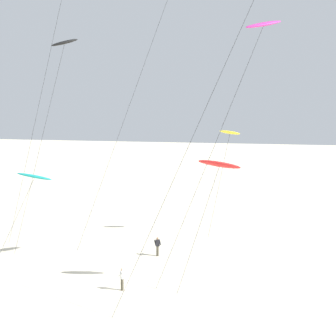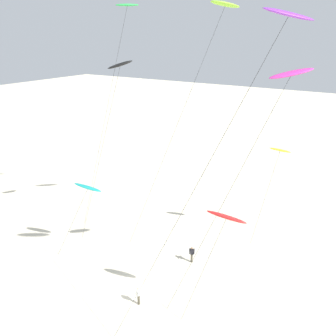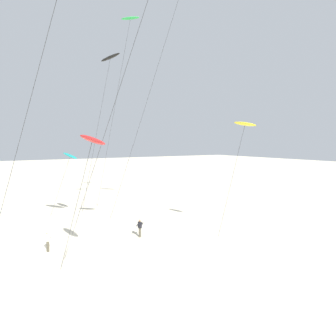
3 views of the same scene
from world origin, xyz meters
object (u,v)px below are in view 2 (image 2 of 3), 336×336
Objects in this scene: kite_purple at (286,19)px; kite_flyer_middle at (139,295)px; kite_lime at (224,7)px; kite_teal at (88,188)px; kite_black at (120,67)px; kite_magenta at (290,76)px; kite_red at (226,217)px; kite_flyer_nearest at (192,254)px; kite_yellow at (280,151)px; kite_green at (126,10)px.

kite_purple is 23.62m from kite_flyer_middle.
kite_teal is (-9.44, -8.84, -16.27)m from kite_lime.
kite_black is at bearing 80.68° from kite_teal.
kite_purple reaches higher than kite_flyer_middle.
kite_purple is 1.21× the size of kite_black.
kite_magenta is at bearing 29.72° from kite_flyer_middle.
kite_black is 20.94m from kite_flyer_middle.
kite_purple is at bearing 8.85° from kite_flyer_middle.
kite_flyer_nearest is (-6.02, 5.98, -8.13)m from kite_red.
kite_red is at bearing 171.65° from kite_purple.
kite_lime is 14.60× the size of kite_flyer_nearest.
kite_red is 13.69m from kite_purple.
kite_purple is at bearing -20.98° from kite_black.
kite_red is (5.86, -10.54, -14.62)m from kite_lime.
kite_teal is at bearing -99.32° from kite_black.
kite_lime is 3.09× the size of kite_teal.
kite_yellow is 19.31m from kite_flyer_middle.
kite_flyer_middle is at bearing -171.15° from kite_purple.
kite_red is at bearing -30.55° from kite_green.
kite_flyer_nearest is (-0.16, -4.56, -22.76)m from kite_lime.
kite_red reaches higher than kite_flyer_middle.
kite_red is 0.49× the size of kite_magenta.
kite_lime reaches higher than kite_flyer_middle.
kite_red reaches higher than kite_flyer_nearest.
kite_purple is at bearing -27.34° from kite_green.
kite_flyer_middle is (-9.77, -1.52, -21.45)m from kite_purple.
kite_yellow reaches higher than kite_flyer_middle.
kite_flyer_nearest and kite_flyer_middle have the same top height.
kite_yellow is 13.41m from kite_flyer_nearest.
kite_teal is at bearing -174.91° from kite_magenta.
kite_black is at bearing -65.50° from kite_green.
kite_teal is at bearing 157.03° from kite_flyer_middle.
kite_yellow reaches higher than kite_red.
kite_red reaches higher than kite_teal.
kite_green is 1.24× the size of kite_magenta.
kite_yellow is at bearing 39.24° from kite_teal.
kite_red is at bearing -44.78° from kite_flyer_nearest.
kite_teal is 4.72× the size of kite_flyer_middle.
kite_teal is 15.47m from kite_red.
kite_lime reaches higher than kite_magenta.
kite_lime reaches higher than kite_green.
kite_yellow reaches higher than kite_teal.
kite_magenta reaches higher than kite_black.
kite_magenta is at bearing -18.25° from kite_green.
kite_purple reaches higher than kite_teal.
kite_yellow is 0.45× the size of kite_lime.
kite_green is at bearing 149.45° from kite_red.
kite_lime is 14.28m from kite_purple.
kite_teal is at bearing 173.68° from kite_red.
kite_magenta is at bearing -72.87° from kite_yellow.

